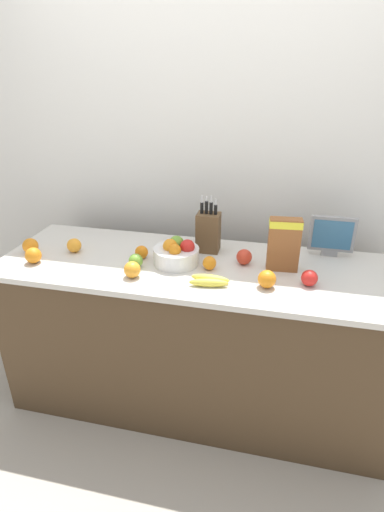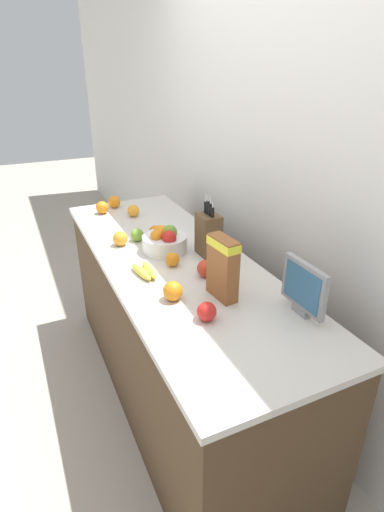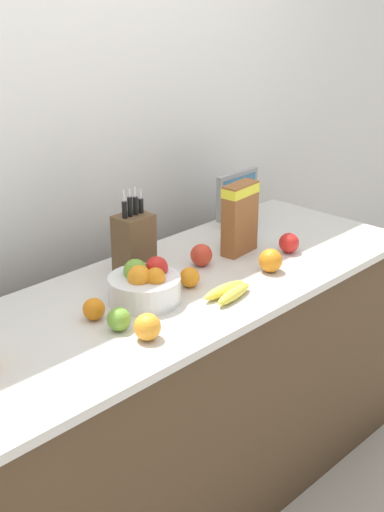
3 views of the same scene
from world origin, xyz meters
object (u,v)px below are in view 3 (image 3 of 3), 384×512
at_px(banana_bunch, 229,292).
at_px(orange_front_center, 147,327).
at_px(apple_by_knife_block, 201,255).
at_px(small_monitor, 237,196).
at_px(apple_front, 119,319).
at_px(orange_front_left, 271,261).
at_px(cereal_box, 240,215).
at_px(knife_block, 134,243).
at_px(orange_back_center, 94,309).
at_px(fruit_bowl, 145,285).
at_px(apple_leftmost, 289,243).
at_px(orange_by_cereal, 190,277).

xyz_separation_m(banana_bunch, orange_front_center, (-0.38, -0.01, 0.02)).
bearing_deg(apple_by_knife_block, small_monitor, 25.08).
xyz_separation_m(apple_front, orange_front_left, (0.66, -0.06, 0.01)).
bearing_deg(banana_bunch, cereal_box, 35.59).
xyz_separation_m(knife_block, orange_front_left, (0.34, -0.34, -0.07)).
distance_m(cereal_box, orange_back_center, 0.74).
bearing_deg(orange_back_center, apple_by_knife_block, 5.50).
distance_m(fruit_bowl, apple_leftmost, 0.67).
bearing_deg(fruit_bowl, small_monitor, 19.35).
xyz_separation_m(apple_by_knife_block, orange_front_left, (0.13, -0.22, 0.00)).
height_order(small_monitor, fruit_bowl, small_monitor).
bearing_deg(orange_front_left, apple_by_knife_block, 120.64).
bearing_deg(banana_bunch, orange_by_cereal, 100.85).
relative_size(small_monitor, orange_front_center, 2.88).
height_order(banana_bunch, orange_front_center, orange_front_center).
height_order(small_monitor, orange_front_center, small_monitor).
distance_m(fruit_bowl, orange_front_center, 0.26).
bearing_deg(apple_leftmost, orange_by_cereal, 173.29).
bearing_deg(apple_leftmost, apple_by_knife_block, 154.18).
relative_size(orange_front_center, orange_by_cereal, 1.17).
bearing_deg(apple_front, orange_front_left, -4.91).
height_order(apple_front, orange_by_cereal, apple_front).
height_order(cereal_box, fruit_bowl, cereal_box).
xyz_separation_m(small_monitor, cereal_box, (-0.25, -0.22, 0.03)).
bearing_deg(apple_by_knife_block, cereal_box, -5.22).
distance_m(fruit_bowl, orange_back_center, 0.20).
bearing_deg(orange_front_center, fruit_bowl, 48.87).
height_order(fruit_bowl, orange_front_center, fruit_bowl).
height_order(apple_leftmost, orange_front_center, orange_front_center).
bearing_deg(banana_bunch, orange_front_left, 7.25).
distance_m(small_monitor, fruit_bowl, 0.83).
bearing_deg(orange_by_cereal, orange_front_left, -22.15).
distance_m(small_monitor, orange_by_cereal, 0.68).
distance_m(cereal_box, orange_front_left, 0.23).
distance_m(knife_block, orange_front_left, 0.49).
height_order(fruit_bowl, orange_by_cereal, fruit_bowl).
height_order(banana_bunch, orange_back_center, orange_back_center).
xyz_separation_m(apple_leftmost, orange_by_cereal, (-0.48, 0.06, -0.00)).
bearing_deg(apple_by_knife_block, orange_front_center, -152.73).
distance_m(orange_front_center, orange_by_cereal, 0.39).
relative_size(apple_by_knife_block, apple_leftmost, 1.05).
xyz_separation_m(apple_leftmost, orange_back_center, (-0.86, 0.10, -0.00)).
height_order(knife_block, orange_front_left, knife_block).
height_order(banana_bunch, apple_by_knife_block, apple_by_knife_block).
distance_m(apple_front, orange_front_center, 0.11).
relative_size(orange_front_left, orange_by_cereal, 1.22).
distance_m(small_monitor, orange_front_left, 0.53).
bearing_deg(fruit_bowl, knife_block, 56.28).
height_order(orange_front_left, orange_front_center, orange_front_left).
bearing_deg(orange_by_cereal, cereal_box, 12.83).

